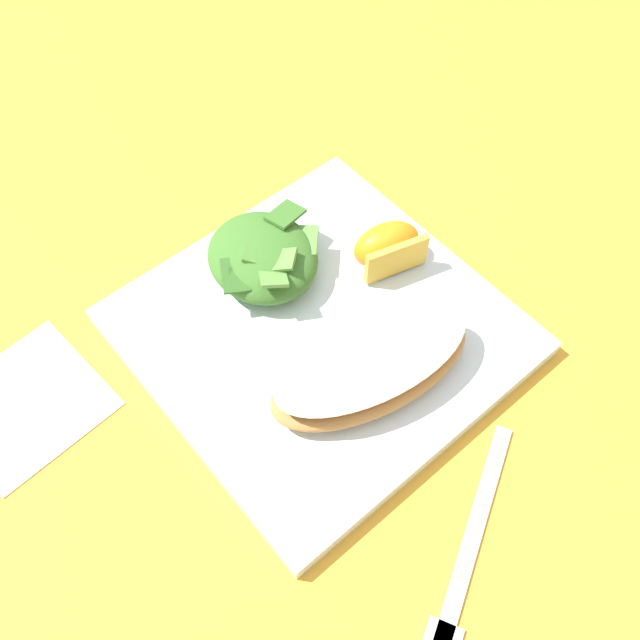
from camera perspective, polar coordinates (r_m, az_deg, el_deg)
ground at (r=0.59m, az=0.00°, el=-1.38°), size 3.00×3.00×0.00m
white_plate at (r=0.58m, az=0.00°, el=-0.96°), size 0.28×0.28×0.02m
cheesy_pizza_bread at (r=0.54m, az=4.52°, el=-3.42°), size 0.11×0.18×0.04m
green_salad_pile at (r=0.59m, az=-4.53°, el=5.28°), size 0.10×0.10×0.04m
orange_wedge_front at (r=0.60m, az=5.55°, el=6.05°), size 0.05×0.07×0.04m
paper_napkin at (r=0.60m, az=-22.88°, el=-6.27°), size 0.12×0.12×0.00m
metal_fork at (r=0.52m, az=11.82°, el=-18.92°), size 0.10×0.18×0.01m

